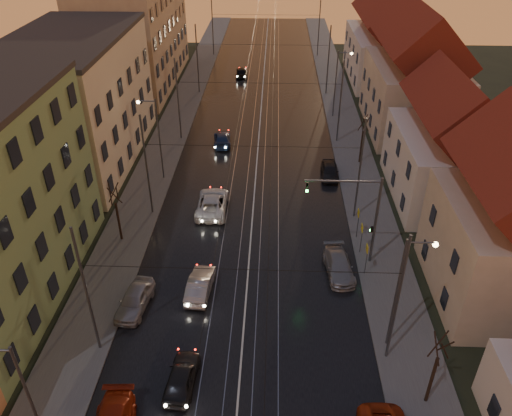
# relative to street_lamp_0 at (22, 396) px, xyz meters

# --- Properties ---
(road) EXTENTS (16.00, 120.00, 0.04)m
(road) POSITION_rel_street_lamp_0_xyz_m (9.10, 38.00, -4.87)
(road) COLOR black
(road) RESTS_ON ground
(sidewalk_left) EXTENTS (4.00, 120.00, 0.15)m
(sidewalk_left) POSITION_rel_street_lamp_0_xyz_m (-0.90, 38.00, -4.81)
(sidewalk_left) COLOR #4C4C4C
(sidewalk_left) RESTS_ON ground
(sidewalk_right) EXTENTS (4.00, 120.00, 0.15)m
(sidewalk_right) POSITION_rel_street_lamp_0_xyz_m (19.10, 38.00, -4.81)
(sidewalk_right) COLOR #4C4C4C
(sidewalk_right) RESTS_ON ground
(tram_rail_0) EXTENTS (0.06, 120.00, 0.03)m
(tram_rail_0) POSITION_rel_street_lamp_0_xyz_m (6.90, 38.00, -4.83)
(tram_rail_0) COLOR gray
(tram_rail_0) RESTS_ON road
(tram_rail_1) EXTENTS (0.06, 120.00, 0.03)m
(tram_rail_1) POSITION_rel_street_lamp_0_xyz_m (8.33, 38.00, -4.83)
(tram_rail_1) COLOR gray
(tram_rail_1) RESTS_ON road
(tram_rail_2) EXTENTS (0.06, 120.00, 0.03)m
(tram_rail_2) POSITION_rel_street_lamp_0_xyz_m (9.87, 38.00, -4.83)
(tram_rail_2) COLOR gray
(tram_rail_2) RESTS_ON road
(tram_rail_3) EXTENTS (0.06, 120.00, 0.03)m
(tram_rail_3) POSITION_rel_street_lamp_0_xyz_m (11.30, 38.00, -4.83)
(tram_rail_3) COLOR gray
(tram_rail_3) RESTS_ON road
(apartment_left_2) EXTENTS (10.00, 20.00, 12.00)m
(apartment_left_2) POSITION_rel_street_lamp_0_xyz_m (-8.40, 32.00, 1.11)
(apartment_left_2) COLOR beige
(apartment_left_2) RESTS_ON ground
(apartment_left_3) EXTENTS (10.00, 24.00, 14.00)m
(apartment_left_3) POSITION_rel_street_lamp_0_xyz_m (-8.40, 56.00, 2.11)
(apartment_left_3) COLOR #9A7E63
(apartment_left_3) RESTS_ON ground
(house_right_2) EXTENTS (9.18, 12.24, 9.20)m
(house_right_2) POSITION_rel_street_lamp_0_xyz_m (26.10, 26.00, -0.24)
(house_right_2) COLOR silver
(house_right_2) RESTS_ON ground
(house_right_3) EXTENTS (9.18, 14.28, 11.50)m
(house_right_3) POSITION_rel_street_lamp_0_xyz_m (26.10, 41.00, 0.92)
(house_right_3) COLOR #B6A68C
(house_right_3) RESTS_ON ground
(house_right_4) EXTENTS (9.18, 16.32, 10.00)m
(house_right_4) POSITION_rel_street_lamp_0_xyz_m (26.10, 59.00, 0.16)
(house_right_4) COLOR silver
(house_right_4) RESTS_ON ground
(catenary_pole_l_1) EXTENTS (0.16, 0.16, 9.00)m
(catenary_pole_l_1) POSITION_rel_street_lamp_0_xyz_m (0.50, 7.00, -0.39)
(catenary_pole_l_1) COLOR #595B60
(catenary_pole_l_1) RESTS_ON ground
(catenary_pole_r_1) EXTENTS (0.16, 0.16, 9.00)m
(catenary_pole_r_1) POSITION_rel_street_lamp_0_xyz_m (17.70, 7.00, -0.39)
(catenary_pole_r_1) COLOR #595B60
(catenary_pole_r_1) RESTS_ON ground
(catenary_pole_l_2) EXTENTS (0.16, 0.16, 9.00)m
(catenary_pole_l_2) POSITION_rel_street_lamp_0_xyz_m (0.50, 22.00, -0.39)
(catenary_pole_l_2) COLOR #595B60
(catenary_pole_l_2) RESTS_ON ground
(catenary_pole_r_2) EXTENTS (0.16, 0.16, 9.00)m
(catenary_pole_r_2) POSITION_rel_street_lamp_0_xyz_m (17.70, 22.00, -0.39)
(catenary_pole_r_2) COLOR #595B60
(catenary_pole_r_2) RESTS_ON ground
(catenary_pole_l_3) EXTENTS (0.16, 0.16, 9.00)m
(catenary_pole_l_3) POSITION_rel_street_lamp_0_xyz_m (0.50, 37.00, -0.39)
(catenary_pole_l_3) COLOR #595B60
(catenary_pole_l_3) RESTS_ON ground
(catenary_pole_r_3) EXTENTS (0.16, 0.16, 9.00)m
(catenary_pole_r_3) POSITION_rel_street_lamp_0_xyz_m (17.70, 37.00, -0.39)
(catenary_pole_r_3) COLOR #595B60
(catenary_pole_r_3) RESTS_ON ground
(catenary_pole_l_4) EXTENTS (0.16, 0.16, 9.00)m
(catenary_pole_l_4) POSITION_rel_street_lamp_0_xyz_m (0.50, 52.00, -0.39)
(catenary_pole_l_4) COLOR #595B60
(catenary_pole_l_4) RESTS_ON ground
(catenary_pole_r_4) EXTENTS (0.16, 0.16, 9.00)m
(catenary_pole_r_4) POSITION_rel_street_lamp_0_xyz_m (17.70, 52.00, -0.39)
(catenary_pole_r_4) COLOR #595B60
(catenary_pole_r_4) RESTS_ON ground
(catenary_pole_l_5) EXTENTS (0.16, 0.16, 9.00)m
(catenary_pole_l_5) POSITION_rel_street_lamp_0_xyz_m (0.50, 70.00, -0.39)
(catenary_pole_l_5) COLOR #595B60
(catenary_pole_l_5) RESTS_ON ground
(catenary_pole_r_5) EXTENTS (0.16, 0.16, 9.00)m
(catenary_pole_r_5) POSITION_rel_street_lamp_0_xyz_m (17.70, 70.00, -0.39)
(catenary_pole_r_5) COLOR #595B60
(catenary_pole_r_5) RESTS_ON ground
(street_lamp_0) EXTENTS (1.75, 0.32, 8.00)m
(street_lamp_0) POSITION_rel_street_lamp_0_xyz_m (0.00, 0.00, 0.00)
(street_lamp_0) COLOR #595B60
(street_lamp_0) RESTS_ON ground
(street_lamp_1) EXTENTS (1.75, 0.32, 8.00)m
(street_lamp_1) POSITION_rel_street_lamp_0_xyz_m (18.21, 8.00, 0.00)
(street_lamp_1) COLOR #595B60
(street_lamp_1) RESTS_ON ground
(street_lamp_2) EXTENTS (1.75, 0.32, 8.00)m
(street_lamp_2) POSITION_rel_street_lamp_0_xyz_m (0.00, 28.00, 0.00)
(street_lamp_2) COLOR #595B60
(street_lamp_2) RESTS_ON ground
(street_lamp_3) EXTENTS (1.75, 0.32, 8.00)m
(street_lamp_3) POSITION_rel_street_lamp_0_xyz_m (18.21, 44.00, 0.00)
(street_lamp_3) COLOR #595B60
(street_lamp_3) RESTS_ON ground
(traffic_light_mast) EXTENTS (5.30, 0.32, 7.20)m
(traffic_light_mast) POSITION_rel_street_lamp_0_xyz_m (17.10, 16.00, -0.29)
(traffic_light_mast) COLOR #595B60
(traffic_light_mast) RESTS_ON ground
(bare_tree_0) EXTENTS (1.09, 1.09, 5.11)m
(bare_tree_0) POSITION_rel_street_lamp_0_xyz_m (-1.09, 18.00, -2.40)
(bare_tree_0) COLOR black
(bare_tree_0) RESTS_ON ground
(bare_tree_1) EXTENTS (1.09, 1.09, 5.11)m
(bare_tree_1) POSITION_rel_street_lamp_0_xyz_m (19.31, 4.00, -2.40)
(bare_tree_1) COLOR black
(bare_tree_1) RESTS_ON ground
(bare_tree_2) EXTENTS (1.09, 1.09, 5.11)m
(bare_tree_2) POSITION_rel_street_lamp_0_xyz_m (19.51, 32.00, -2.40)
(bare_tree_2) COLOR black
(bare_tree_2) RESTS_ON ground
(driving_car_0) EXTENTS (1.82, 3.95, 1.31)m
(driving_car_0) POSITION_rel_street_lamp_0_xyz_m (5.91, 4.61, -4.23)
(driving_car_0) COLOR black
(driving_car_0) RESTS_ON ground
(driving_car_1) EXTENTS (1.72, 4.26, 1.37)m
(driving_car_1) POSITION_rel_street_lamp_0_xyz_m (5.93, 12.24, -4.20)
(driving_car_1) COLOR #9B9CA1
(driving_car_1) RESTS_ON ground
(driving_car_2) EXTENTS (2.54, 5.46, 1.52)m
(driving_car_2) POSITION_rel_street_lamp_0_xyz_m (5.60, 22.65, -4.13)
(driving_car_2) COLOR silver
(driving_car_2) RESTS_ON ground
(driving_car_3) EXTENTS (2.21, 4.52, 1.27)m
(driving_car_3) POSITION_rel_street_lamp_0_xyz_m (5.19, 35.81, -4.25)
(driving_car_3) COLOR navy
(driving_car_3) RESTS_ON ground
(driving_car_4) EXTENTS (1.75, 4.13, 1.39)m
(driving_car_4) POSITION_rel_street_lamp_0_xyz_m (5.87, 58.96, -4.19)
(driving_car_4) COLOR black
(driving_car_4) RESTS_ON ground
(parked_left_3) EXTENTS (2.19, 4.35, 1.42)m
(parked_left_3) POSITION_rel_street_lamp_0_xyz_m (1.82, 10.59, -4.17)
(parked_left_3) COLOR #A4A5AA
(parked_left_3) RESTS_ON ground
(parked_right_1) EXTENTS (2.27, 4.63, 1.30)m
(parked_right_1) POSITION_rel_street_lamp_0_xyz_m (15.65, 14.67, -4.24)
(parked_right_1) COLOR gray
(parked_right_1) RESTS_ON ground
(parked_right_2) EXTENTS (1.70, 4.01, 1.35)m
(parked_right_2) POSITION_rel_street_lamp_0_xyz_m (16.19, 28.97, -4.21)
(parked_right_2) COLOR black
(parked_right_2) RESTS_ON ground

